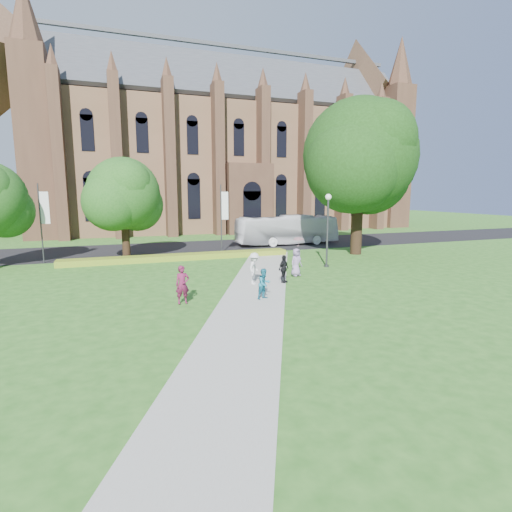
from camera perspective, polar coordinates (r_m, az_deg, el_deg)
name	(u,v)px	position (r m, az deg, el deg)	size (l,w,h in m)	color
ground	(262,298)	(20.50, 0.85, -6.03)	(160.00, 160.00, 0.00)	#285F1C
road	(189,248)	(39.49, -9.56, 1.19)	(160.00, 10.00, 0.02)	black
footpath	(255,293)	(21.40, -0.11, -5.32)	(3.20, 30.00, 0.04)	#B2B2A8
flower_hedge	(180,257)	(32.50, -10.82, -0.15)	(18.00, 1.40, 0.45)	#ADAD22
cathedral	(229,140)	(61.15, -3.83, 16.24)	(52.60, 18.25, 28.00)	brown
streetlamp	(328,221)	(29.00, 10.20, 4.89)	(0.44, 0.44, 5.24)	#38383D
large_tree	(359,156)	(35.80, 14.56, 13.64)	(9.60, 9.60, 13.20)	#332114
street_tree_1	(124,194)	(33.01, -18.40, 8.41)	(5.60, 5.60, 8.05)	#332114
banner_pole_0	(222,215)	(34.97, -4.82, 5.84)	(0.70, 0.10, 6.00)	#38383D
banner_pole_1	(42,219)	(34.09, -28.24, 4.72)	(0.70, 0.10, 6.00)	#38383D
tour_coach	(287,230)	(41.20, 4.47, 3.73)	(2.53, 10.81, 3.01)	silver
pedestrian_0	(182,285)	(19.51, -10.47, -4.04)	(0.68, 0.44, 1.85)	maroon
pedestrian_1	(264,284)	(20.05, 1.18, -3.98)	(0.75, 0.59, 1.55)	teal
pedestrian_2	(254,268)	(23.19, -0.24, -1.79)	(1.20, 0.69, 1.86)	silver
pedestrian_3	(284,269)	(23.67, 3.98, -1.85)	(0.97, 0.40, 1.65)	black
pedestrian_4	(296,262)	(25.65, 5.77, -0.88)	(0.87, 0.56, 1.77)	gray
parasol	(298,243)	(25.64, 6.08, 1.81)	(0.70, 0.70, 0.62)	#EDA7C0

